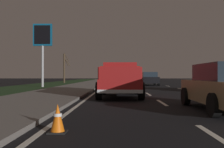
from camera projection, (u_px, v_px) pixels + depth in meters
name	position (u px, v px, depth m)	size (l,w,h in m)	color
ground	(152.00, 86.00, 28.23)	(144.00, 144.00, 0.00)	black
sidewalk_shoulder	(83.00, 85.00, 28.41)	(108.00, 4.00, 0.12)	slate
grass_verge	(37.00, 86.00, 28.54)	(108.00, 6.00, 0.01)	#1E3819
lane_markings	(123.00, 85.00, 31.18)	(108.00, 7.04, 0.01)	silver
pickup_truck	(120.00, 80.00, 14.42)	(5.43, 2.30, 1.87)	maroon
sedan_silver	(221.00, 81.00, 18.42)	(4.41, 2.04, 1.54)	#B2B5BA
sedan_green	(141.00, 78.00, 42.15)	(4.45, 2.11, 1.54)	#14592D
sedan_black	(149.00, 79.00, 30.53)	(4.42, 2.06, 1.54)	black
gas_price_sign	(43.00, 40.00, 26.11)	(0.27, 1.90, 6.32)	#99999E
bare_tree_far	(64.00, 67.00, 40.76)	(1.20, 1.03, 4.72)	#423323
traffic_cone_near	(58.00, 119.00, 5.24)	(0.36, 0.36, 0.58)	black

